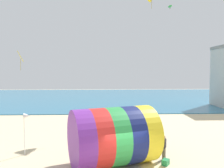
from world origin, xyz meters
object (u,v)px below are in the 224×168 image
Objects in this scene: giant_inflatable_tube at (113,136)px; beach_flag at (27,118)px; kite_handler at (164,147)px; kite_yellow_diamond at (20,57)px; kite_green_parafoil at (170,6)px; cooler_box at (166,162)px.

beach_flag is at bearing 163.16° from giant_inflatable_tube.
kite_yellow_diamond is at bearing 142.58° from kite_handler.
beach_flag is (-13.89, -12.47, -11.55)m from kite_green_parafoil.
kite_handler is at bearing 10.49° from giant_inflatable_tube.
kite_green_parafoil is 0.30× the size of beach_flag.
giant_inflatable_tube is at bearing -169.51° from kite_handler.
beach_flag is at bearing 172.78° from kite_handler.
kite_green_parafoil is at bearing 61.38° from giant_inflatable_tube.
kite_handler is 9.76m from beach_flag.
cooler_box is at bearing -39.92° from kite_yellow_diamond.
giant_inflatable_tube reaches higher than cooler_box.
kite_green_parafoil reaches higher than cooler_box.
kite_handler is at bearing 82.06° from cooler_box.
giant_inflatable_tube is 6.73× the size of kite_green_parafoil.
giant_inflatable_tube reaches higher than beach_flag.
cooler_box is (-0.12, -0.85, -0.66)m from kite_handler.
beach_flag is (-9.52, 1.20, 1.82)m from kite_handler.
cooler_box is (9.40, -2.05, -2.49)m from beach_flag.
kite_yellow_diamond is at bearing 132.30° from giant_inflatable_tube.
kite_green_parafoil is at bearing 11.45° from kite_yellow_diamond.
giant_inflatable_tube is at bearing -118.62° from kite_green_parafoil.
kite_yellow_diamond is at bearing 140.08° from cooler_box.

